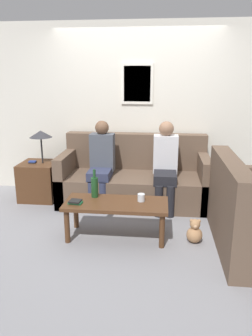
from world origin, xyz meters
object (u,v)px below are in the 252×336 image
coffee_table (116,207)px  person_left (101,161)px  couch_main (134,180)px  person_right (165,163)px  wine_bottle (95,187)px  drinking_glass (141,198)px  teddy_bear (195,232)px

coffee_table → person_left: 1.10m
couch_main → person_right: person_right is taller
couch_main → wine_bottle: size_ratio=6.33×
drinking_glass → couch_main: bearing=99.0°
coffee_table → person_right: (0.56, 0.99, 0.28)m
wine_bottle → person_left: 0.86m
couch_main → drinking_glass: (0.17, -1.11, 0.15)m
couch_main → person_right: bearing=-22.3°
coffee_table → person_left: person_left is taller
coffee_table → wine_bottle: 0.36m
couch_main → person_right: (0.45, -0.18, 0.32)m
wine_bottle → person_right: bearing=45.4°
coffee_table → person_right: size_ratio=0.97×
wine_bottle → person_right: size_ratio=0.28×
wine_bottle → person_right: 1.19m
person_left → person_right: size_ratio=1.00×
couch_main → person_right: 0.58m
drinking_glass → teddy_bear: 0.71m
wine_bottle → coffee_table: bearing=-27.9°
couch_main → coffee_table: (-0.11, -1.17, 0.04)m
coffee_table → wine_bottle: size_ratio=3.49×
drinking_glass → person_left: 1.14m
coffee_table → teddy_bear: bearing=-2.4°
person_left → couch_main: bearing=20.6°
person_left → teddy_bear: person_left is taller
wine_bottle → couch_main: bearing=69.7°
coffee_table → wine_bottle: wine_bottle is taller
coffee_table → person_left: size_ratio=0.97×
drinking_glass → teddy_bear: (0.61, -0.10, -0.35)m
wine_bottle → drinking_glass: wine_bottle is taller
person_right → teddy_bear: size_ratio=4.31×
couch_main → person_right: size_ratio=1.76×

